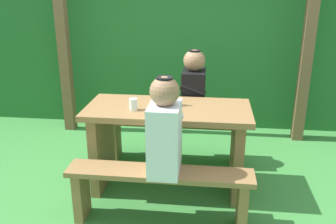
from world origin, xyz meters
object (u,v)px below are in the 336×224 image
at_px(drinking_glass, 133,104).
at_px(cell_phone, 176,110).
at_px(picnic_table, 168,134).
at_px(bottle_left, 170,95).
at_px(person_black_coat, 194,89).
at_px(bottle_right, 155,100).
at_px(bench_near, 160,186).
at_px(person_white_shirt, 165,129).
at_px(bench_far, 174,132).

height_order(drinking_glass, cell_phone, drinking_glass).
distance_m(picnic_table, bottle_left, 0.34).
xyz_separation_m(person_black_coat, bottle_right, (-0.28, -0.64, 0.08)).
bearing_deg(bottle_left, cell_phone, -66.12).
relative_size(drinking_glass, cell_phone, 0.70).
distance_m(bottle_right, cell_phone, 0.19).
xyz_separation_m(picnic_table, bench_near, (0.00, -0.53, -0.20)).
height_order(person_white_shirt, cell_phone, person_white_shirt).
xyz_separation_m(person_black_coat, drinking_glass, (-0.46, -0.64, 0.04)).
relative_size(bench_near, person_black_coat, 1.95).
relative_size(picnic_table, drinking_glass, 14.36).
bearing_deg(person_white_shirt, cell_phone, 85.16).
xyz_separation_m(bench_far, drinking_glass, (-0.28, -0.64, 0.49)).
xyz_separation_m(picnic_table, bottle_right, (-0.09, -0.11, 0.34)).
xyz_separation_m(person_white_shirt, bottle_right, (-0.13, 0.42, 0.08)).
height_order(bench_near, drinking_glass, drinking_glass).
bearing_deg(bottle_right, person_black_coat, 66.48).
distance_m(bench_far, bottle_right, 0.85).
height_order(bench_far, bottle_left, bottle_left).
relative_size(picnic_table, bottle_right, 5.78).
xyz_separation_m(bench_near, person_white_shirt, (0.04, 0.00, 0.46)).
height_order(picnic_table, bottle_left, bottle_left).
relative_size(bottle_left, cell_phone, 1.67).
bearing_deg(bench_far, bench_near, -90.00).
bearing_deg(picnic_table, person_black_coat, 70.38).
xyz_separation_m(picnic_table, person_white_shirt, (0.04, -0.53, 0.26)).
relative_size(drinking_glass, bottle_left, 0.42).
bearing_deg(bottle_left, bench_near, -91.11).
distance_m(drinking_glass, bottle_left, 0.33).
bearing_deg(bottle_left, drinking_glass, -150.70).
xyz_separation_m(person_black_coat, cell_phone, (-0.11, -0.62, -0.01)).
bearing_deg(cell_phone, bench_near, -118.19).
bearing_deg(person_white_shirt, picnic_table, 94.28).
height_order(bench_near, bottle_right, bottle_right).
distance_m(picnic_table, person_black_coat, 0.62).
relative_size(person_black_coat, drinking_glass, 7.38).
bearing_deg(bottle_right, bench_far, 81.98).
bearing_deg(drinking_glass, cell_phone, 2.15).
xyz_separation_m(picnic_table, drinking_glass, (-0.28, -0.11, 0.30)).
relative_size(bench_far, person_white_shirt, 1.95).
bearing_deg(picnic_table, bench_near, -90.00).
relative_size(bench_near, drinking_glass, 14.36).
xyz_separation_m(bench_far, bottle_right, (-0.09, -0.65, 0.54)).
distance_m(person_white_shirt, bottle_left, 0.59).
bearing_deg(picnic_table, bottle_right, -128.74).
distance_m(bottle_left, bottle_right, 0.20).
relative_size(person_black_coat, bottle_left, 3.08).
bearing_deg(bench_far, bottle_left, -88.64).
bearing_deg(cell_phone, person_white_shirt, -113.15).
xyz_separation_m(bench_near, person_black_coat, (0.19, 1.06, 0.46)).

